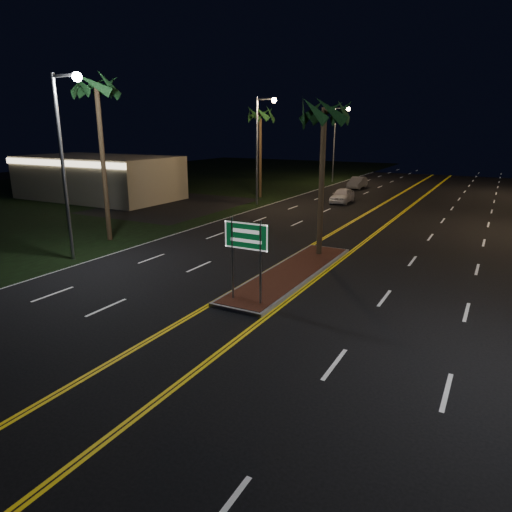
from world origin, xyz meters
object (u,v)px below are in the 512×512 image
Objects in this scene: palm_left_far at (260,115)px; streetlight_left_mid at (261,139)px; streetlight_left_near at (66,147)px; median_island at (292,273)px; highway_sign at (246,244)px; car_far at (357,182)px; commercial_building at (99,177)px; streetlight_left_far at (337,136)px; palm_left_near at (96,88)px; car_near at (342,194)px; palm_median at (324,112)px.

streetlight_left_mid is at bearing -61.33° from palm_left_far.
streetlight_left_mid is at bearing 90.00° from streetlight_left_near.
median_island is 1.16× the size of palm_left_far.
highway_sign reaches higher than car_far.
palm_left_far reaches higher than median_island.
streetlight_left_mid is (15.39, 4.01, 3.65)m from commercial_building.
streetlight_left_mid is 1.00× the size of streetlight_left_far.
palm_left_far is (-12.80, 25.20, 5.34)m from highway_sign.
palm_left_far is (-12.80, 21.00, 7.66)m from median_island.
streetlight_left_far is 36.18m from palm_left_near.
streetlight_left_near is 2.02× the size of car_far.
car_far is (19.57, 19.34, -1.26)m from commercial_building.
streetlight_left_near reaches higher than car_far.
car_near is (5.93, 4.63, -4.89)m from streetlight_left_mid.
car_near is (7.81, 20.63, -7.91)m from palm_left_near.
streetlight_left_mid reaches higher than highway_sign.
streetlight_left_near is at bearing -105.61° from car_near.
median_island is 1.14× the size of streetlight_left_mid.
palm_median is 30.25m from car_far.
median_island is at bearing -58.64° from palm_left_far.
palm_left_near reaches higher than streetlight_left_mid.
median_island is 1.14× the size of streetlight_left_far.
streetlight_left_far is at bearing 82.22° from palm_left_far.
streetlight_left_near reaches higher than palm_left_far.
highway_sign is at bearing -90.00° from median_island.
median_island is 29.13m from commercial_building.
median_island is at bearing -78.75° from car_far.
car_near is at bearing -68.91° from streetlight_left_far.
palm_left_far is at bearing 118.67° from streetlight_left_mid.
streetlight_left_mid is 8.97m from car_near.
car_far is at bearing 97.19° from car_near.
palm_left_far reaches higher than car_far.
palm_left_far is (13.20, 8.01, 5.74)m from commercial_building.
streetlight_left_far reaches higher than palm_median.
palm_median reaches higher than median_island.
streetlight_left_far is at bearing 90.00° from streetlight_left_mid.
streetlight_left_near is 0.92× the size of palm_left_near.
streetlight_left_far is at bearing 104.44° from highway_sign.
streetlight_left_far is (15.39, 24.01, 3.65)m from commercial_building.
commercial_building is at bearing -148.75° from palm_left_far.
highway_sign is 31.17m from commercial_building.
commercial_building is 1.67× the size of streetlight_left_mid.
streetlight_left_mid is 20.00m from streetlight_left_far.
streetlight_left_near is at bearing -148.51° from palm_median.
streetlight_left_mid is at bearing 14.61° from commercial_building.
median_island is at bearing 15.78° from streetlight_left_near.
median_island is at bearing -58.02° from streetlight_left_mid.
palm_left_far is 14.76m from car_far.
streetlight_left_mid reaches higher than car_far.
highway_sign is 0.21× the size of commercial_building.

